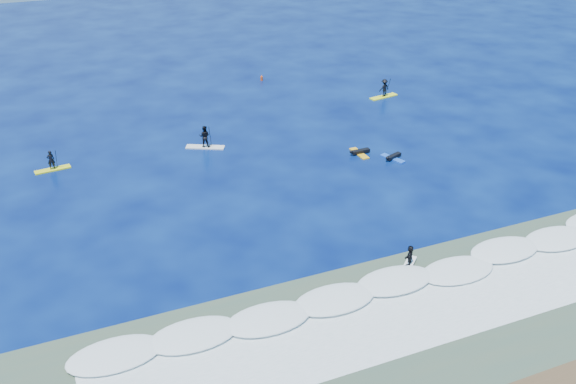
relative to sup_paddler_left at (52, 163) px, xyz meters
name	(u,v)px	position (x,y,z in m)	size (l,w,h in m)	color
ground	(308,208)	(15.98, -13.17, -0.60)	(160.00, 160.00, 0.00)	#030B40
shallow_water	(417,329)	(15.98, -27.17, -0.59)	(90.00, 13.00, 0.01)	#3D5444
breaking_wave	(379,287)	(15.98, -23.17, -0.60)	(40.00, 6.00, 0.30)	white
whitewater	(407,318)	(15.98, -26.17, -0.60)	(34.00, 5.00, 0.02)	silver
sup_paddler_left	(52,163)	(0.00, 0.00, 0.00)	(2.78, 0.96, 1.91)	yellow
sup_paddler_center	(205,138)	(12.23, -0.54, 0.25)	(3.25, 2.20, 2.27)	silver
sup_paddler_right	(384,89)	(32.39, 4.41, 0.25)	(3.19, 1.29, 2.18)	#F9FF1B
prone_paddler_near	(359,152)	(23.61, -6.69, -0.43)	(1.83, 2.32, 0.48)	#F3AE1A
prone_paddler_far	(393,157)	(25.65, -8.59, -0.44)	(1.70, 2.25, 0.46)	blue
wave_surfer	(410,256)	(18.62, -22.12, 0.18)	(1.72, 1.64, 1.35)	white
marker_buoy	(262,78)	(22.85, 14.10, -0.31)	(0.28, 0.28, 0.66)	#D54712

